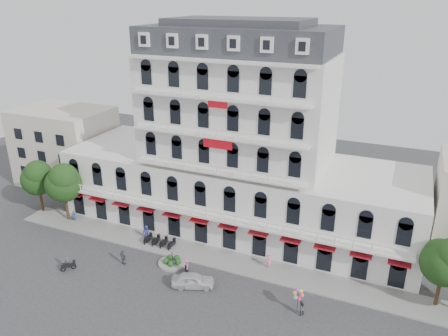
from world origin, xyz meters
TOP-DOWN VIEW (x-y plane):
  - ground at (0.00, 0.00)m, footprint 120.00×120.00m
  - sidewalk at (0.00, 9.00)m, footprint 53.00×4.00m
  - main_building at (0.00, 18.00)m, footprint 45.00×15.00m
  - flank_building_west at (-30.00, 20.00)m, footprint 14.00×10.00m
  - traffic_island at (-3.00, 6.00)m, footprint 3.20×3.20m
  - parked_scooter_row at (-6.35, 8.80)m, footprint 4.40×1.80m
  - tree_west_outer at (-25.95, 9.98)m, footprint 4.50×4.48m
  - tree_west_inner at (-20.95, 9.48)m, footprint 4.76×4.76m
  - tree_east_inner at (24.05, 9.98)m, footprint 4.40×4.37m
  - parked_car at (0.99, 3.30)m, footprint 4.78×3.27m
  - rider_west at (-12.91, 0.44)m, footprint 1.23×1.38m
  - rider_center at (-0.51, 4.76)m, footprint 1.09×1.51m
  - pedestrian_left at (-8.65, 9.50)m, footprint 1.03×0.81m
  - pedestrian_mid at (-8.02, 3.81)m, footprint 1.16×0.71m
  - pedestrian_right at (7.20, 9.50)m, footprint 1.21×1.18m
  - pedestrian_far at (-20.00, 9.50)m, footprint 0.64×0.65m
  - balloon_vendor at (12.12, 3.60)m, footprint 1.44×1.31m

SIDE VIEW (x-z plane):
  - ground at x=0.00m, z-range 0.00..0.00m
  - parked_scooter_row at x=-6.35m, z-range -0.55..0.55m
  - sidewalk at x=0.00m, z-range 0.00..0.16m
  - traffic_island at x=-3.00m, z-range -0.54..1.06m
  - parked_car at x=0.99m, z-range 0.00..1.51m
  - pedestrian_far at x=-20.00m, z-range 0.00..1.52m
  - pedestrian_right at x=7.20m, z-range 0.00..1.66m
  - rider_west at x=-12.91m, z-range -0.14..1.83m
  - pedestrian_mid at x=-8.02m, z-range 0.00..1.84m
  - pedestrian_left at x=-8.65m, z-range 0.00..1.86m
  - rider_center at x=-0.51m, z-range 0.04..2.10m
  - balloon_vendor at x=12.12m, z-range 0.07..2.51m
  - tree_east_inner at x=24.05m, z-range 1.43..9.00m
  - tree_west_outer at x=-25.95m, z-range 1.47..9.23m
  - tree_west_inner at x=-20.95m, z-range 1.56..9.81m
  - flank_building_west at x=-30.00m, z-range 0.00..12.00m
  - main_building at x=0.00m, z-range -2.94..22.86m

